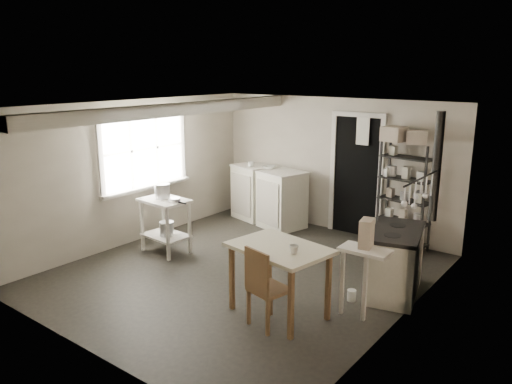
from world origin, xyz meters
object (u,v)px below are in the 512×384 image
Objects in this scene: chair at (269,284)px; flour_sack at (401,237)px; work_table at (279,284)px; base_cabinets at (268,198)px; prep_table at (166,227)px; stockpot at (162,192)px; shelf_rack at (405,190)px; stove at (395,260)px.

chair reaches higher than flour_sack.
work_table is 1.19× the size of chair.
flour_sack is at bearing 13.94° from base_cabinets.
prep_table is 0.54× the size of base_cabinets.
stockpot reaches higher than prep_table.
base_cabinets reaches higher than chair.
prep_table is 0.91× the size of chair.
shelf_rack is (2.49, 0.19, 0.49)m from base_cabinets.
shelf_rack is at bearing 84.62° from work_table.
work_table is at bearing -135.48° from stove.
shelf_rack reaches higher than work_table.
stove reaches higher than flour_sack.
stove is (3.38, 0.74, 0.04)m from prep_table.
prep_table reaches higher than work_table.
stove is at bearing 12.30° from prep_table.
base_cabinets is (0.42, 2.17, -0.48)m from stockpot.
chair is 2.01× the size of flour_sack.
stove is at bearing 11.55° from stockpot.
stockpot reaches higher than stove.
chair is at bearing -129.21° from stove.
shelf_rack is (2.83, 2.39, 0.55)m from prep_table.
stove is 2.32× the size of flour_sack.
base_cabinets reaches higher than stove.
chair is at bearing -18.75° from stockpot.
flour_sack is at bearing -66.01° from shelf_rack.
work_table is (2.20, -2.81, -0.08)m from base_cabinets.
stove is 1.15× the size of chair.
prep_table is 1.84× the size of flour_sack.
base_cabinets is 3.37m from stove.
shelf_rack reaches higher than base_cabinets.
flour_sack is (0.34, 2.81, -0.14)m from work_table.
base_cabinets is 2.54m from shelf_rack.
stockpot reaches higher than flour_sack.
chair is (2.27, -3.08, 0.03)m from base_cabinets.
stockpot is 3.74m from shelf_rack.
shelf_rack is at bearing 99.24° from chair.
stove is 1.55m from flour_sack.
prep_table is 2.76m from chair.
flour_sack is at bearing 83.14° from work_table.
stockpot is 0.24× the size of stove.
stockpot is 3.56m from stove.
flour_sack is (2.89, 2.20, -0.16)m from prep_table.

